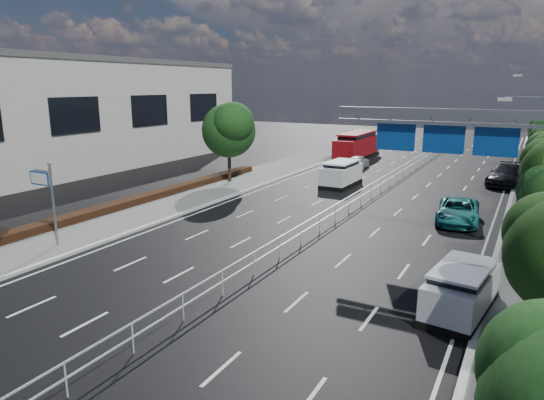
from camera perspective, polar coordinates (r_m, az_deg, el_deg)
The scene contains 18 objects.
ground at distance 19.87m, azimuth -4.50°, elevation -10.23°, with size 160.00×160.00×0.00m, color black.
sidewalk_near at distance 27.49m, azimuth -25.17°, elevation -4.59°, with size 5.00×140.00×0.14m, color slate.
kerb_near at distance 25.58m, azimuth -21.79°, elevation -5.55°, with size 0.25×140.00×0.15m, color silver.
kerb_far at distance 17.18m, azimuth 22.63°, elevation -15.01°, with size 0.25×140.00×0.15m, color silver.
median_fence at distance 39.73m, azimuth 13.35°, elevation 2.24°, with size 0.05×85.00×1.02m.
hedge_near at distance 31.76m, azimuth -19.99°, elevation -1.27°, with size 1.00×36.00×0.44m, color black.
toilet_sign at distance 26.37m, azimuth -25.07°, elevation 1.17°, with size 1.62×0.18×4.34m.
overhead_gantry at distance 25.60m, azimuth 21.18°, elevation 7.24°, with size 10.24×0.38×7.45m.
streetlight_far at distance 41.33m, azimuth 29.35°, elevation 7.88°, with size 2.78×2.40×9.00m.
near_building at distance 52.08m, azimuth -22.13°, elevation 9.15°, with size 12.00×38.00×10.00m, color beige.
near_tree_back at distance 39.93m, azimuth -5.07°, elevation 8.52°, with size 4.84×4.51×6.69m.
white_minivan at distance 39.44m, azimuth 8.15°, elevation 3.07°, with size 2.09×4.69×2.02m.
red_bus at distance 54.38m, azimuth 9.99°, elevation 6.39°, with size 2.51×9.91×2.95m.
near_car_silver at distance 48.06m, azimuth 10.09°, elevation 4.46°, with size 1.60×3.98×1.35m, color #ADAFB5.
near_car_dark at distance 73.81m, azimuth 18.32°, elevation 7.10°, with size 1.62×4.63×1.53m, color black.
silver_minivan at distance 18.71m, azimuth 21.37°, elevation -9.85°, with size 2.30×4.40×1.75m.
parked_car_teal at distance 30.65m, azimuth 21.04°, elevation -1.23°, with size 2.30×4.99×1.39m, color #1A7573.
parked_car_dark at distance 43.93m, azimuth 25.83°, elevation 2.68°, with size 2.29×5.63×1.63m, color black.
Camera 1 is at (9.98, -15.24, 7.93)m, focal length 32.00 mm.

